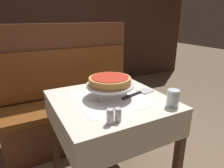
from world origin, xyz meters
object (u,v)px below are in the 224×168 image
at_px(pizza_pan_stand, 110,86).
at_px(pepper_shaker, 118,115).
at_px(dining_table_front, 110,114).
at_px(pizza_server, 138,93).
at_px(dining_table_rear, 73,61).
at_px(deep_dish_pizza, 110,81).
at_px(booth_bench, 74,108).
at_px(salt_shaker, 110,116).
at_px(condiment_caddy, 75,50).
at_px(water_glass_near, 173,98).

height_order(pizza_pan_stand, pepper_shaker, pizza_pan_stand).
bearing_deg(dining_table_front, pizza_server, -5.08).
bearing_deg(pepper_shaker, pizza_pan_stand, 69.75).
bearing_deg(dining_table_front, pizza_pan_stand, 67.42).
height_order(dining_table_rear, pizza_pan_stand, pizza_pan_stand).
bearing_deg(deep_dish_pizza, dining_table_front, -112.58).
distance_m(dining_table_rear, pizza_server, 1.79).
bearing_deg(dining_table_front, dining_table_rear, 80.70).
height_order(booth_bench, pizza_pan_stand, booth_bench).
relative_size(booth_bench, pizza_server, 4.60).
distance_m(salt_shaker, condiment_caddy, 2.15).
bearing_deg(dining_table_front, water_glass_near, -45.00).
height_order(dining_table_rear, deep_dish_pizza, deep_dish_pizza).
xyz_separation_m(pizza_server, condiment_caddy, (0.12, 1.82, 0.04)).
distance_m(deep_dish_pizza, water_glass_near, 0.42).
distance_m(pizza_server, pepper_shaker, 0.42).
relative_size(dining_table_rear, deep_dish_pizza, 2.67).
distance_m(pizza_server, condiment_caddy, 1.82).
bearing_deg(salt_shaker, booth_bench, 83.93).
xyz_separation_m(pizza_pan_stand, pepper_shaker, (-0.12, -0.32, -0.05)).
xyz_separation_m(booth_bench, water_glass_near, (0.33, -1.03, 0.44)).
bearing_deg(pizza_pan_stand, booth_bench, 94.24).
relative_size(dining_table_front, water_glass_near, 7.16).
relative_size(pizza_pan_stand, pizza_server, 1.12).
bearing_deg(salt_shaker, pizza_pan_stand, 62.60).
bearing_deg(salt_shaker, dining_table_rear, 77.85).
height_order(dining_table_front, booth_bench, booth_bench).
distance_m(booth_bench, salt_shaker, 1.13).
bearing_deg(deep_dish_pizza, salt_shaker, -117.40).
bearing_deg(dining_table_rear, booth_bench, -108.07).
distance_m(deep_dish_pizza, pepper_shaker, 0.35).
distance_m(dining_table_rear, water_glass_near, 2.06).
xyz_separation_m(dining_table_rear, pizza_server, (-0.07, -1.79, 0.11)).
distance_m(deep_dish_pizza, pizza_server, 0.24).
bearing_deg(condiment_caddy, dining_table_front, -100.64).
height_order(dining_table_front, pizza_server, pizza_server).
relative_size(dining_table_front, pizza_server, 2.53).
bearing_deg(water_glass_near, condiment_caddy, 88.61).
relative_size(dining_table_front, pepper_shaker, 10.25).
relative_size(water_glass_near, condiment_caddy, 0.74).
distance_m(pepper_shaker, condiment_caddy, 2.14).
height_order(dining_table_front, deep_dish_pizza, deep_dish_pizza).
bearing_deg(salt_shaker, dining_table_front, 62.20).
distance_m(pizza_pan_stand, salt_shaker, 0.36).
xyz_separation_m(dining_table_rear, condiment_caddy, (0.05, 0.03, 0.15)).
relative_size(deep_dish_pizza, salt_shaker, 3.59).
xyz_separation_m(salt_shaker, pepper_shaker, (0.05, 0.00, -0.00)).
distance_m(dining_table_front, water_glass_near, 0.44).
xyz_separation_m(dining_table_rear, water_glass_near, (-0.00, -2.05, 0.16)).
bearing_deg(booth_bench, dining_table_rear, 71.93).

